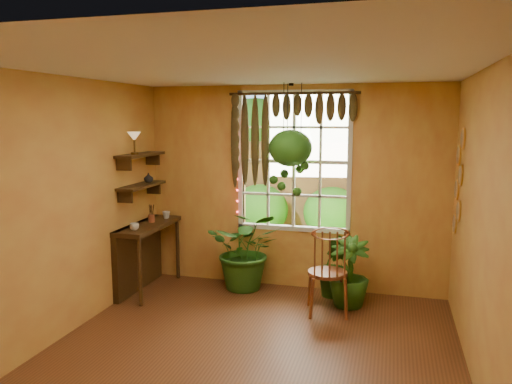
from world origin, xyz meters
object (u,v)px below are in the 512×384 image
windsor_chair (328,284)px  potted_plant_left (247,249)px  potted_plant_mid (336,264)px  counter_ledge (141,249)px  hanging_basket (290,152)px

windsor_chair → potted_plant_left: bearing=140.5°
windsor_chair → potted_plant_mid: bearing=74.3°
counter_ledge → potted_plant_mid: size_ratio=1.41×
windsor_chair → potted_plant_mid: windsor_chair is taller
potted_plant_left → hanging_basket: 1.43m
counter_ledge → potted_plant_mid: (2.52, 0.39, -0.13)m
counter_ledge → windsor_chair: (2.49, -0.19, -0.20)m
counter_ledge → potted_plant_left: bearing=16.2°
windsor_chair → hanging_basket: hanging_basket is taller
hanging_basket → potted_plant_left: bearing=-178.9°
potted_plant_left → hanging_basket: bearing=1.1°
potted_plant_mid → windsor_chair: bearing=-92.8°
windsor_chair → potted_plant_mid: 0.59m
potted_plant_mid → counter_ledge: bearing=-171.2°
counter_ledge → hanging_basket: (1.92, 0.40, 1.30)m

